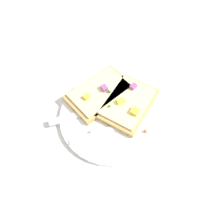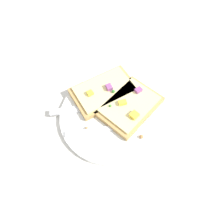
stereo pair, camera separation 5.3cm
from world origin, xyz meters
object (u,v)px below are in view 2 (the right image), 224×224
fork (114,128)px  knife (87,108)px  plate (112,115)px  pizza_slice_corner (104,91)px  pizza_slice_main (129,105)px

fork → knife: (-0.04, 0.08, 0.00)m
plate → knife: (-0.05, 0.04, 0.01)m
knife → pizza_slice_corner: (0.06, 0.03, 0.01)m
fork → pizza_slice_main: (0.06, 0.04, 0.01)m
knife → pizza_slice_main: pizza_slice_main is taller
fork → plate: bearing=89.4°
plate → fork: (-0.01, -0.04, 0.01)m
fork → pizza_slice_main: bearing=49.3°
plate → pizza_slice_corner: bearing=84.5°
plate → knife: size_ratio=1.19×
knife → pizza_slice_main: bearing=-4.0°
fork → pizza_slice_main: pizza_slice_main is taller
fork → knife: size_ratio=0.95×
pizza_slice_corner → pizza_slice_main: bearing=-65.4°
pizza_slice_main → pizza_slice_corner: bearing=96.8°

